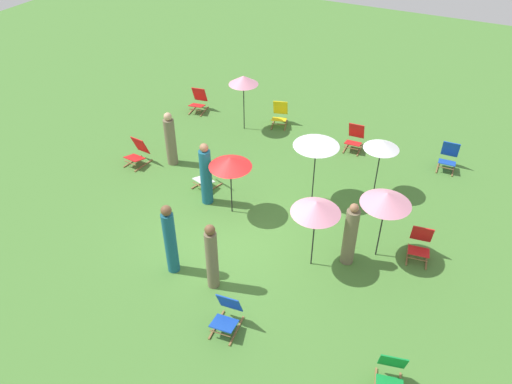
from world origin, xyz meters
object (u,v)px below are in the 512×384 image
Objects in this scene: person_1 at (206,175)px; deckchair_2 at (280,115)px; deckchair_4 at (208,175)px; umbrella_3 at (316,207)px; deckchair_6 at (227,314)px; deckchair_7 at (391,375)px; deckchair_3 at (198,101)px; umbrella_0 at (230,162)px; person_2 at (170,140)px; umbrella_2 at (387,199)px; person_0 at (170,240)px; person_3 at (350,235)px; umbrella_1 at (382,145)px; person_4 at (212,257)px; umbrella_5 at (243,80)px; deckchair_5 at (355,138)px; deckchair_1 at (138,153)px; deckchair_0 at (420,244)px; umbrella_4 at (317,142)px; deckchair_8 at (448,157)px.

deckchair_2 is at bearing -166.72° from person_1.
umbrella_3 reaches higher than deckchair_4.
deckchair_6 and deckchair_7 have the same top height.
umbrella_0 is at bearing -59.53° from deckchair_3.
deckchair_6 is 0.50× the size of person_2.
umbrella_3 is at bearing 87.06° from person_1.
umbrella_2 is 4.81m from person_0.
person_3 reaches higher than deckchair_4.
person_1 is at bearing 162.45° from person_2.
deckchair_6 is 0.51× the size of umbrella_1.
deckchair_3 is 8.37m from person_4.
deckchair_5 is at bearing 6.64° from umbrella_5.
umbrella_0 is at bearing 134.62° from deckchair_7.
deckchair_1 is at bearing -60.48° from person_3.
deckchair_5 is (-2.83, 3.97, 0.00)m from deckchair_0.
deckchair_4 is (2.64, -3.77, 0.00)m from deckchair_3.
deckchair_0 is at bearing 161.81° from person_3.
deckchair_7 is (3.08, -7.65, 0.00)m from deckchair_5.
umbrella_2 reaches higher than person_3.
umbrella_4 is at bearing -144.94° from umbrella_1.
umbrella_3 is 3.59m from person_1.
deckchair_1 is 2.45m from deckchair_4.
umbrella_3 reaches higher than person_4.
umbrella_0 is (-1.89, -4.47, 1.18)m from deckchair_5.
umbrella_3 is 5.76m from person_2.
deckchair_5 and deckchair_6 have the same top height.
deckchair_8 is (-0.04, 4.15, 0.00)m from deckchair_0.
person_0 is at bearing -76.30° from umbrella_5.
deckchair_7 is at bearing -71.80° from umbrella_1.
person_1 is 1.08× the size of person_3.
person_1 is at bearing 137.73° from deckchair_7.
umbrella_5 is at bearing 113.47° from umbrella_0.
person_2 is at bearing -148.27° from deckchair_5.
umbrella_0 is at bearing 169.08° from person_2.
umbrella_4 is 4.25m from umbrella_5.
person_1 reaches higher than person_3.
umbrella_4 reaches higher than umbrella_3.
deckchair_8 is (2.79, 0.18, 0.00)m from deckchair_5.
person_1 is (0.96, -3.96, -0.86)m from umbrella_5.
deckchair_0 is 0.50× the size of person_2.
deckchair_5 is 0.44× the size of umbrella_5.
deckchair_6 is (-3.01, -3.81, 0.00)m from deckchair_0.
deckchair_1 is 0.45× the size of person_0.
person_4 is (2.64, -6.49, -0.89)m from umbrella_5.
umbrella_4 is at bearing -33.10° from person_0.
person_2 is at bearing 155.30° from umbrella_0.
umbrella_3 reaches higher than person_3.
person_4 is (3.59, -3.70, 0.04)m from person_2.
umbrella_5 is 1.09× the size of person_4.
person_0 is (-2.07, -6.92, 0.53)m from deckchair_5.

